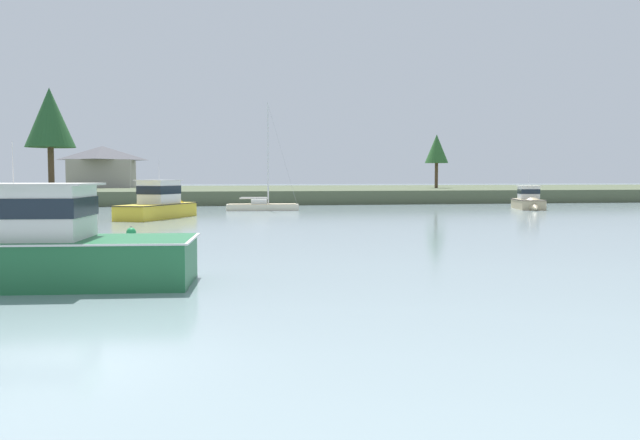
{
  "coord_description": "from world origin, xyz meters",
  "views": [
    {
      "loc": [
        2.11,
        -11.0,
        2.99
      ],
      "look_at": [
        8.63,
        22.47,
        0.75
      ],
      "focal_mm": 36.92,
      "sensor_mm": 36.0,
      "label": 1
    }
  ],
  "objects_px": {
    "sailboat_cream": "(262,208)",
    "cruiser_sand": "(529,204)",
    "cruiser_yellow": "(163,209)",
    "mooring_buoy_green": "(131,232)"
  },
  "relations": [
    {
      "from": "sailboat_cream",
      "to": "cruiser_sand",
      "type": "xyz_separation_m",
      "value": [
        24.49,
        -2.5,
        0.28
      ]
    },
    {
      "from": "cruiser_sand",
      "to": "cruiser_yellow",
      "type": "distance_m",
      "value": 33.4
    },
    {
      "from": "sailboat_cream",
      "to": "cruiser_yellow",
      "type": "relative_size",
      "value": 1.13
    },
    {
      "from": "sailboat_cream",
      "to": "cruiser_yellow",
      "type": "distance_m",
      "value": 12.24
    },
    {
      "from": "sailboat_cream",
      "to": "cruiser_yellow",
      "type": "xyz_separation_m",
      "value": [
        -8.28,
        -9.01,
        0.46
      ]
    },
    {
      "from": "sailboat_cream",
      "to": "mooring_buoy_green",
      "type": "xyz_separation_m",
      "value": [
        -9.3,
        -22.84,
        -0.12
      ]
    },
    {
      "from": "sailboat_cream",
      "to": "cruiser_sand",
      "type": "bearing_deg",
      "value": -5.84
    },
    {
      "from": "cruiser_sand",
      "to": "mooring_buoy_green",
      "type": "height_order",
      "value": "cruiser_sand"
    },
    {
      "from": "cruiser_sand",
      "to": "cruiser_yellow",
      "type": "xyz_separation_m",
      "value": [
        -32.76,
        -6.51,
        0.18
      ]
    },
    {
      "from": "cruiser_sand",
      "to": "sailboat_cream",
      "type": "bearing_deg",
      "value": 174.16
    }
  ]
}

